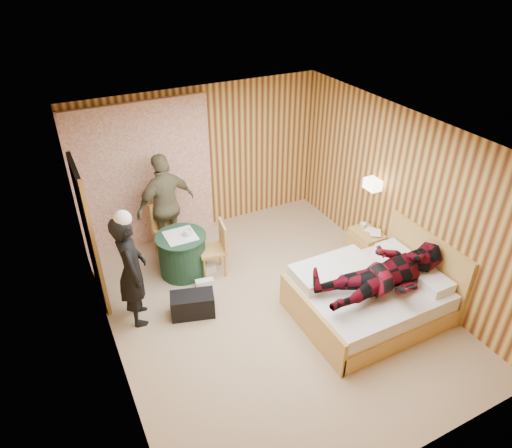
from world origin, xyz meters
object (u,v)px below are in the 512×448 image
bed (369,296)px  round_table (182,254)px  duffel_bag (193,304)px  woman_standing (132,271)px  chair_far (167,224)px  wall_lamp (373,184)px  man_on_bed (389,266)px  man_at_table (166,205)px  nightstand (366,245)px  chair_near (217,245)px

bed → round_table: 2.80m
duffel_bag → woman_standing: 0.97m
round_table → chair_far: chair_far is taller
duffel_bag → wall_lamp: bearing=17.6°
bed → chair_far: (-1.99, 2.61, 0.25)m
duffel_bag → woman_standing: (-0.68, 0.27, 0.64)m
wall_lamp → duffel_bag: (-2.94, -0.05, -1.13)m
wall_lamp → round_table: 3.05m
bed → duffel_bag: 2.40m
man_on_bed → bed: bearing=95.2°
duffel_bag → man_on_bed: (2.17, -1.28, 0.77)m
woman_standing → man_at_table: (0.87, 1.32, 0.06)m
man_at_table → man_on_bed: bearing=109.7°
bed → round_table: bearing=134.3°
nightstand → duffel_bag: 2.90m
nightstand → wall_lamp: bearing=65.1°
chair_near → man_on_bed: man_on_bed is taller
bed → nightstand: bed is taller
wall_lamp → chair_far: 3.25m
bed → chair_far: bearing=127.3°
nightstand → chair_near: bearing=161.0°
chair_far → man_at_table: size_ratio=0.54×
wall_lamp → man_on_bed: man_on_bed is taller
wall_lamp → man_on_bed: bearing=-120.2°
duffel_bag → bed: bearing=-9.5°
nightstand → man_at_table: size_ratio=0.31×
round_table → man_on_bed: size_ratio=0.43×
chair_far → wall_lamp: bearing=-52.5°
wall_lamp → chair_near: wall_lamp is taller
round_table → chair_near: size_ratio=0.88×
chair_far → chair_near: chair_far is taller
chair_far → duffel_bag: chair_far is taller
woman_standing → chair_near: bearing=-63.4°
chair_far → woman_standing: bearing=-147.0°
wall_lamp → man_at_table: (-2.75, 1.54, -0.44)m
bed → man_at_table: (-1.95, 2.64, 0.57)m
man_at_table → man_on_bed: man_on_bed is taller
round_table → man_at_table: size_ratio=0.44×
chair_far → chair_near: bearing=-82.5°
chair_far → chair_near: size_ratio=1.08×
wall_lamp → man_at_table: man_at_table is taller
woman_standing → man_at_table: size_ratio=0.93×
chair_near → wall_lamp: bearing=83.2°
nightstand → chair_near: (-2.23, 0.77, 0.23)m
chair_near → round_table: bearing=-105.8°
chair_near → duffel_bag: size_ratio=1.47×
wall_lamp → woman_standing: bearing=176.6°
wall_lamp → nightstand: bearing=-114.9°
wall_lamp → bed: bearing=-125.7°
round_table → man_on_bed: man_on_bed is taller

